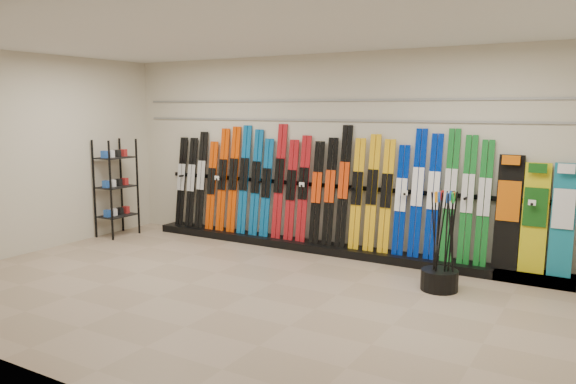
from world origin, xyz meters
The scene contains 12 objects.
floor centered at (0.00, 0.00, 0.00)m, with size 8.00×8.00×0.00m, color #9E866D.
back_wall centered at (0.00, 2.50, 1.50)m, with size 8.00×8.00×0.00m, color beige.
left_wall centered at (-4.00, 0.00, 1.50)m, with size 5.00×5.00×0.00m, color beige.
ceiling centered at (0.00, 0.00, 3.00)m, with size 8.00×8.00×0.00m, color silver.
ski_rack_base centered at (0.22, 2.28, 0.06)m, with size 8.00×0.40×0.12m, color black.
skis centered at (-0.42, 2.34, 0.96)m, with size 5.37×0.27×1.81m.
snowboards centered at (2.75, 2.35, 0.83)m, with size 0.94×0.23×1.47m.
accessory_rack centered at (-3.75, 1.47, 0.83)m, with size 0.40×0.60×1.66m, color black.
pole_bin centered at (1.87, 1.35, 0.12)m, with size 0.44×0.44×0.25m, color black.
ski_poles centered at (1.91, 1.38, 0.61)m, with size 0.32×0.32×1.18m.
slatwall_rail_0 centered at (0.00, 2.48, 2.00)m, with size 7.60×0.02×0.03m, color gray.
slatwall_rail_1 centered at (0.00, 2.48, 2.30)m, with size 7.60×0.02×0.03m, color gray.
Camera 1 is at (3.63, -5.21, 2.17)m, focal length 35.00 mm.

